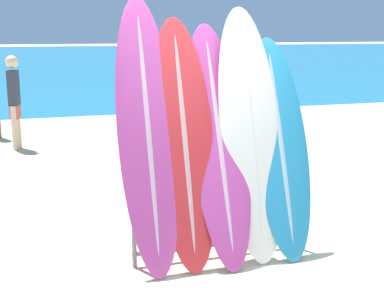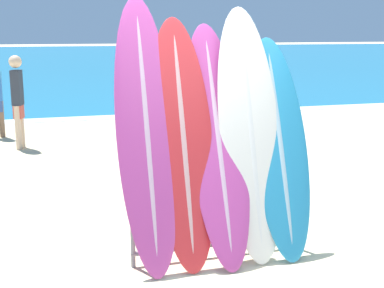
% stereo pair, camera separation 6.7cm
% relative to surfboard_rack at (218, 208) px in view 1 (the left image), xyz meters
% --- Properties ---
extents(ocean_water, '(120.00, 60.00, 0.01)m').
position_rel_surfboard_rack_xyz_m(ocean_water, '(0.15, 37.60, -0.47)').
color(ocean_water, teal).
rests_on(ocean_water, ground_plane).
extents(surfboard_rack, '(1.60, 0.04, 0.88)m').
position_rel_surfboard_rack_xyz_m(surfboard_rack, '(0.00, 0.00, 0.00)').
color(surfboard_rack, slate).
rests_on(surfboard_rack, ground_plane).
extents(surfboard_slot_0, '(0.53, 0.86, 2.36)m').
position_rel_surfboard_rack_xyz_m(surfboard_slot_0, '(-0.62, 0.07, 0.70)').
color(surfboard_slot_0, '#B23D8E').
rests_on(surfboard_slot_0, ground_plane).
extents(surfboard_slot_1, '(0.55, 0.77, 2.18)m').
position_rel_surfboard_rack_xyz_m(surfboard_slot_1, '(-0.31, 0.04, 0.62)').
color(surfboard_slot_1, red).
rests_on(surfboard_slot_1, ground_plane).
extents(surfboard_slot_2, '(0.53, 0.93, 2.12)m').
position_rel_surfboard_rack_xyz_m(surfboard_slot_2, '(0.02, 0.05, 0.59)').
color(surfboard_slot_2, '#B23D8E').
rests_on(surfboard_slot_2, ground_plane).
extents(surfboard_slot_3, '(0.59, 0.78, 2.27)m').
position_rel_surfboard_rack_xyz_m(surfboard_slot_3, '(0.33, 0.06, 0.66)').
color(surfboard_slot_3, silver).
rests_on(surfboard_slot_3, ground_plane).
extents(surfboard_slot_4, '(0.55, 0.79, 2.00)m').
position_rel_surfboard_rack_xyz_m(surfboard_slot_4, '(0.61, 0.02, 0.52)').
color(surfboard_slot_4, teal).
rests_on(surfboard_slot_4, ground_plane).
extents(person_near_water, '(0.22, 0.27, 1.63)m').
position_rel_surfboard_rack_xyz_m(person_near_water, '(-1.81, 5.34, 0.42)').
color(person_near_water, beige).
rests_on(person_near_water, ground_plane).
extents(person_far_left, '(0.26, 0.21, 1.55)m').
position_rel_surfboard_rack_xyz_m(person_far_left, '(1.82, 3.55, 0.37)').
color(person_far_left, '#A87A5B').
rests_on(person_far_left, ground_plane).
extents(person_far_right, '(0.27, 0.21, 1.60)m').
position_rel_surfboard_rack_xyz_m(person_far_right, '(0.61, 3.52, 0.40)').
color(person_far_right, '#A87A5B').
rests_on(person_far_right, ground_plane).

